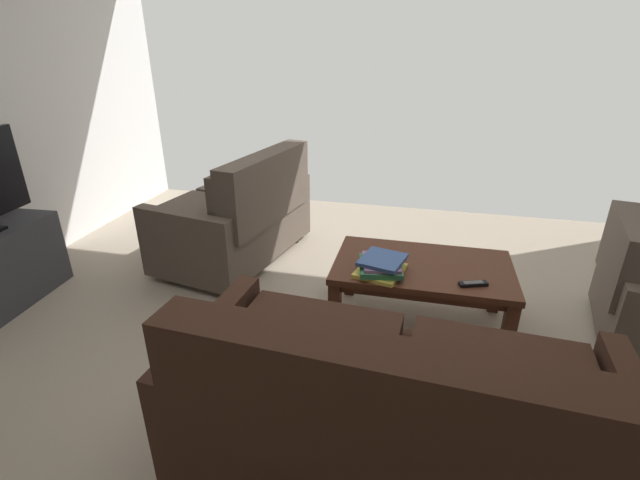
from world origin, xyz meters
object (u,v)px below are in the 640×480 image
at_px(sofa_main, 393,415).
at_px(loveseat_near, 240,215).
at_px(coffee_table, 422,274).
at_px(book_stack, 381,265).
at_px(tv_remote, 473,284).

relative_size(sofa_main, loveseat_near, 1.25).
relative_size(coffee_table, book_stack, 3.16).
bearing_deg(coffee_table, tv_remote, 144.23).
bearing_deg(sofa_main, tv_remote, -109.69).
bearing_deg(coffee_table, loveseat_near, -23.66).
relative_size(coffee_table, tv_remote, 6.45).
bearing_deg(loveseat_near, sofa_main, 127.04).
bearing_deg(book_stack, coffee_table, -146.24).
bearing_deg(book_stack, tv_remote, 175.70).
height_order(loveseat_near, coffee_table, loveseat_near).
height_order(sofa_main, loveseat_near, loveseat_near).
height_order(loveseat_near, tv_remote, loveseat_near).
relative_size(sofa_main, book_stack, 5.21).
distance_m(coffee_table, book_stack, 0.31).
bearing_deg(coffee_table, book_stack, 33.76).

